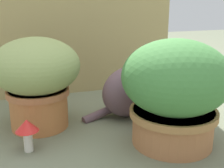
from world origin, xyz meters
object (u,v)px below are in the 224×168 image
cat (133,88)px  leafy_planter (175,90)px  grass_planter (37,77)px  mushroom_ornament_red (27,129)px

cat → leafy_planter: bearing=-83.5°
leafy_planter → grass_planter: bearing=145.8°
cat → mushroom_ornament_red: (-0.46, -0.19, -0.04)m
grass_planter → mushroom_ornament_red: size_ratio=3.13×
leafy_planter → cat: (-0.03, 0.29, -0.08)m
grass_planter → mushroom_ornament_red: (-0.06, -0.19, -0.12)m
leafy_planter → mushroom_ornament_red: 0.51m
mushroom_ornament_red → grass_planter: bearing=73.5°
cat → mushroom_ornament_red: bearing=-157.6°
grass_planter → cat: bearing=-0.6°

